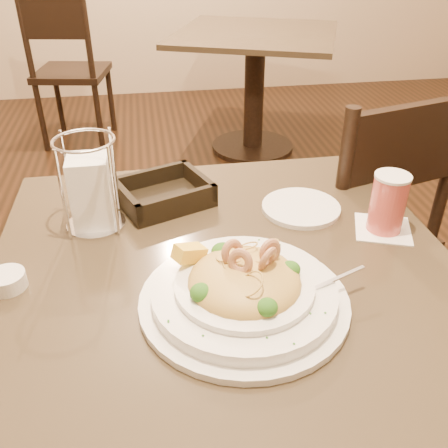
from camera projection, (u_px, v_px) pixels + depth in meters
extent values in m
cylinder|color=black|center=(225.00, 391.00, 1.15)|extent=(0.12, 0.12, 0.67)
cube|color=#4B3D2A|center=(226.00, 271.00, 0.97)|extent=(0.90, 0.90, 0.03)
cylinder|color=black|center=(252.00, 146.00, 3.24)|extent=(0.52, 0.52, 0.03)
cylinder|color=black|center=(254.00, 94.00, 3.06)|extent=(0.12, 0.12, 0.67)
cube|color=#4B3D2A|center=(256.00, 34.00, 2.87)|extent=(1.17, 1.17, 0.03)
cube|color=black|center=(344.00, 229.00, 1.58)|extent=(0.52, 0.52, 0.04)
cylinder|color=black|center=(346.00, 247.00, 1.91)|extent=(0.04, 0.04, 0.43)
cylinder|color=black|center=(264.00, 271.00, 1.78)|extent=(0.04, 0.04, 0.43)
cylinder|color=black|center=(413.00, 304.00, 1.63)|extent=(0.04, 0.04, 0.43)
cylinder|color=black|center=(321.00, 337.00, 1.51)|extent=(0.04, 0.04, 0.43)
cylinder|color=black|center=(448.00, 170.00, 1.38)|extent=(0.04, 0.04, 0.46)
cylinder|color=black|center=(341.00, 196.00, 1.25)|extent=(0.04, 0.04, 0.46)
cube|color=black|center=(405.00, 147.00, 1.26)|extent=(0.35, 0.12, 0.22)
cube|color=black|center=(72.00, 73.00, 3.14)|extent=(0.49, 0.49, 0.04)
cylinder|color=black|center=(111.00, 100.00, 3.41)|extent=(0.04, 0.04, 0.43)
cylinder|color=black|center=(59.00, 100.00, 3.42)|extent=(0.04, 0.04, 0.43)
cylinder|color=black|center=(99.00, 119.00, 3.11)|extent=(0.04, 0.04, 0.43)
cylinder|color=black|center=(42.00, 118.00, 3.11)|extent=(0.04, 0.04, 0.43)
cylinder|color=black|center=(88.00, 37.00, 2.85)|extent=(0.04, 0.04, 0.46)
cylinder|color=black|center=(25.00, 37.00, 2.86)|extent=(0.04, 0.04, 0.46)
cube|color=black|center=(53.00, 19.00, 2.80)|extent=(0.36, 0.09, 0.22)
cylinder|color=white|center=(244.00, 301.00, 0.86)|extent=(0.36, 0.36, 0.01)
cylinder|color=white|center=(244.00, 292.00, 0.85)|extent=(0.32, 0.32, 0.02)
cylinder|color=white|center=(244.00, 285.00, 0.84)|extent=(0.24, 0.24, 0.01)
ellipsoid|color=#B99543|center=(244.00, 282.00, 0.84)|extent=(0.19, 0.19, 0.07)
cube|color=yellow|center=(189.00, 253.00, 0.88)|extent=(0.07, 0.06, 0.04)
cube|color=silver|center=(333.00, 280.00, 0.86)|extent=(0.13, 0.05, 0.01)
cube|color=silver|center=(292.00, 283.00, 0.84)|extent=(0.04, 0.03, 0.00)
torus|color=#B99543|center=(251.00, 284.00, 0.78)|extent=(0.06, 0.07, 0.04)
torus|color=#B99543|center=(269.00, 249.00, 0.87)|extent=(0.05, 0.07, 0.05)
torus|color=#B99543|center=(224.00, 269.00, 0.85)|extent=(0.04, 0.04, 0.02)
torus|color=#B99543|center=(261.00, 261.00, 0.85)|extent=(0.05, 0.05, 0.03)
torus|color=#B99543|center=(231.00, 269.00, 0.83)|extent=(0.05, 0.04, 0.03)
torus|color=#B99543|center=(262.00, 268.00, 0.86)|extent=(0.04, 0.04, 0.02)
torus|color=#B99543|center=(244.00, 298.00, 0.79)|extent=(0.04, 0.03, 0.03)
torus|color=#B99543|center=(230.00, 258.00, 0.85)|extent=(0.06, 0.06, 0.02)
torus|color=#B99543|center=(260.00, 264.00, 0.86)|extent=(0.04, 0.04, 0.03)
torus|color=#B99543|center=(243.00, 276.00, 0.83)|extent=(0.04, 0.05, 0.03)
torus|color=#B99543|center=(248.00, 246.00, 0.87)|extent=(0.05, 0.05, 0.02)
torus|color=#B99543|center=(240.00, 281.00, 0.82)|extent=(0.06, 0.07, 0.03)
torus|color=#B99543|center=(228.00, 273.00, 0.82)|extent=(0.05, 0.05, 0.03)
torus|color=#B99543|center=(234.00, 268.00, 0.83)|extent=(0.05, 0.05, 0.03)
torus|color=tan|center=(270.00, 252.00, 0.84)|extent=(0.05, 0.04, 0.05)
torus|color=tan|center=(240.00, 262.00, 0.81)|extent=(0.05, 0.05, 0.05)
torus|color=tan|center=(267.00, 259.00, 0.82)|extent=(0.05, 0.05, 0.05)
torus|color=tan|center=(232.00, 253.00, 0.84)|extent=(0.05, 0.04, 0.05)
ellipsoid|color=#1F5012|center=(290.00, 269.00, 0.85)|extent=(0.04, 0.04, 0.03)
ellipsoid|color=#1F5012|center=(222.00, 252.00, 0.90)|extent=(0.04, 0.04, 0.03)
ellipsoid|color=#1F5012|center=(201.00, 293.00, 0.80)|extent=(0.04, 0.04, 0.03)
ellipsoid|color=#1F5012|center=(266.00, 307.00, 0.77)|extent=(0.04, 0.04, 0.03)
cube|color=#266619|center=(231.00, 243.00, 0.96)|extent=(0.00, 0.00, 0.00)
cube|color=#266619|center=(267.00, 338.00, 0.74)|extent=(0.00, 0.00, 0.00)
cube|color=#266619|center=(294.00, 344.00, 0.73)|extent=(0.00, 0.00, 0.00)
cube|color=#266619|center=(310.00, 313.00, 0.79)|extent=(0.00, 0.00, 0.00)
cube|color=#266619|center=(203.00, 336.00, 0.75)|extent=(0.00, 0.00, 0.00)
cube|color=#266619|center=(168.00, 322.00, 0.77)|extent=(0.00, 0.00, 0.00)
cube|color=#266619|center=(280.00, 245.00, 0.95)|extent=(0.00, 0.00, 0.00)
cube|color=#266619|center=(259.00, 240.00, 0.97)|extent=(0.00, 0.00, 0.00)
cube|color=#266619|center=(189.00, 255.00, 0.92)|extent=(0.00, 0.00, 0.00)
cube|color=#266619|center=(314.00, 280.00, 0.86)|extent=(0.00, 0.00, 0.00)
cube|color=#266619|center=(325.00, 313.00, 0.79)|extent=(0.00, 0.00, 0.00)
cube|color=#266619|center=(168.00, 320.00, 0.78)|extent=(0.00, 0.00, 0.00)
cube|color=white|center=(383.00, 229.00, 1.07)|extent=(0.15, 0.15, 0.00)
cylinder|color=#CE5048|center=(388.00, 203.00, 1.03)|extent=(0.07, 0.07, 0.12)
cylinder|color=white|center=(393.00, 176.00, 1.00)|extent=(0.07, 0.07, 0.01)
cube|color=black|center=(164.00, 200.00, 1.17)|extent=(0.24, 0.22, 0.01)
cube|color=black|center=(198.00, 180.00, 1.19)|extent=(0.07, 0.16, 0.04)
cube|color=black|center=(126.00, 199.00, 1.11)|extent=(0.07, 0.16, 0.04)
cube|color=black|center=(151.00, 177.00, 1.21)|extent=(0.19, 0.09, 0.04)
cube|color=black|center=(178.00, 203.00, 1.10)|extent=(0.19, 0.09, 0.04)
cylinder|color=silver|center=(96.00, 224.00, 1.08)|extent=(0.13, 0.13, 0.01)
torus|color=silver|center=(83.00, 140.00, 0.98)|extent=(0.13, 0.13, 0.01)
cube|color=white|center=(91.00, 191.00, 1.04)|extent=(0.10, 0.10, 0.15)
cylinder|color=silver|center=(63.00, 196.00, 0.98)|extent=(0.01, 0.01, 0.20)
cylinder|color=silver|center=(113.00, 192.00, 1.00)|extent=(0.01, 0.01, 0.20)
cylinder|color=silver|center=(68.00, 174.00, 1.06)|extent=(0.01, 0.01, 0.20)
cylinder|color=silver|center=(115.00, 171.00, 1.08)|extent=(0.01, 0.01, 0.20)
cylinder|color=white|center=(301.00, 208.00, 1.14)|extent=(0.21, 0.21, 0.01)
cylinder|color=white|center=(7.00, 281.00, 0.90)|extent=(0.09, 0.09, 0.03)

